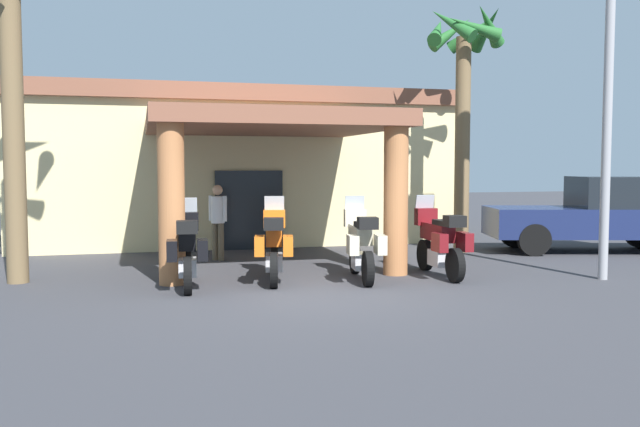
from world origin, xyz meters
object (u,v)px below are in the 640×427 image
object	(u,v)px
motorcycle_black	(187,249)
motorcycle_maroon	(440,242)
roadside_sign	(611,7)
motel_building	(232,166)
pickup_truck_navy	(595,216)
motorcycle_cream	(361,244)
palm_tree_roadside	(11,42)
pedestrian	(218,217)
palm_tree_near_portico	(464,76)
motorcycle_orange	(274,245)

from	to	relation	value
motorcycle_black	motorcycle_maroon	bearing A→B (deg)	-86.97
motorcycle_maroon	roadside_sign	bearing A→B (deg)	-109.25
motel_building	pickup_truck_navy	size ratio (longest dim) A/B	2.30
motorcycle_black	motorcycle_cream	size ratio (longest dim) A/B	1.01
palm_tree_roadside	motorcycle_cream	bearing A→B (deg)	-13.03
motorcycle_cream	motel_building	bearing A→B (deg)	17.80
motorcycle_maroon	pedestrian	distance (m)	5.34
motorcycle_cream	palm_tree_near_portico	size ratio (longest dim) A/B	0.35
motorcycle_orange	motorcycle_maroon	size ratio (longest dim) A/B	0.99
pedestrian	roadside_sign	world-z (taller)	roadside_sign
roadside_sign	pedestrian	bearing A→B (deg)	145.59
pickup_truck_navy	palm_tree_roadside	size ratio (longest dim) A/B	0.84
motorcycle_maroon	roadside_sign	size ratio (longest dim) A/B	0.28
motel_building	pickup_truck_navy	world-z (taller)	motel_building
motel_building	motorcycle_orange	size ratio (longest dim) A/B	5.81
motel_building	motorcycle_maroon	bearing A→B (deg)	-70.73
motorcycle_cream	pedestrian	size ratio (longest dim) A/B	1.24
motorcycle_orange	pickup_truck_navy	xyz separation A→B (m)	(8.94, 2.13, 0.24)
motorcycle_orange	pickup_truck_navy	bearing A→B (deg)	-64.06
motel_building	palm_tree_roadside	world-z (taller)	palm_tree_roadside
motorcycle_cream	pickup_truck_navy	distance (m)	7.68
pedestrian	motorcycle_black	bearing A→B (deg)	31.54
motorcycle_orange	motel_building	bearing A→B (deg)	9.36
pickup_truck_navy	pedestrian	bearing A→B (deg)	-169.70
motorcycle_black	palm_tree_roadside	bearing A→B (deg)	70.48
pedestrian	roadside_sign	xyz separation A→B (m)	(6.92, -4.74, 4.21)
motorcycle_cream	palm_tree_roadside	distance (m)	7.59
motel_building	palm_tree_near_portico	distance (m)	7.74
motorcycle_black	pickup_truck_navy	size ratio (longest dim) A/B	0.40
motel_building	palm_tree_near_portico	world-z (taller)	palm_tree_near_portico
motorcycle_orange	motorcycle_maroon	world-z (taller)	same
motel_building	palm_tree_near_portico	size ratio (longest dim) A/B	2.02
motel_building	roadside_sign	distance (m)	11.86
pedestrian	palm_tree_roadside	bearing A→B (deg)	-15.71
motorcycle_cream	motorcycle_orange	bearing A→B (deg)	89.21
pedestrian	roadside_sign	distance (m)	9.38
motorcycle_black	palm_tree_near_portico	xyz separation A→B (m)	(7.28, 3.25, 3.81)
pedestrian	motorcycle_orange	bearing A→B (deg)	59.86
motorcycle_black	motorcycle_maroon	distance (m)	5.00
motorcycle_black	pedestrian	size ratio (longest dim) A/B	1.24
motorcycle_cream	motorcycle_maroon	xyz separation A→B (m)	(1.67, -0.04, 0.00)
motorcycle_cream	pedestrian	xyz separation A→B (m)	(-2.34, 3.49, 0.34)
motel_building	motorcycle_orange	xyz separation A→B (m)	(-0.46, -8.34, -1.53)
motorcycle_orange	roadside_sign	distance (m)	7.88
motorcycle_orange	pickup_truck_navy	size ratio (longest dim) A/B	0.40
motel_building	motorcycle_maroon	distance (m)	9.28
motorcycle_black	motorcycle_orange	world-z (taller)	same
motorcycle_cream	roadside_sign	distance (m)	6.57
motorcycle_black	pickup_truck_navy	xyz separation A→B (m)	(10.61, 2.34, 0.24)
motorcycle_maroon	palm_tree_roadside	world-z (taller)	palm_tree_roadside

